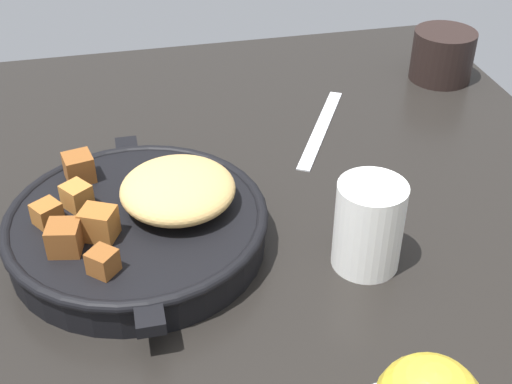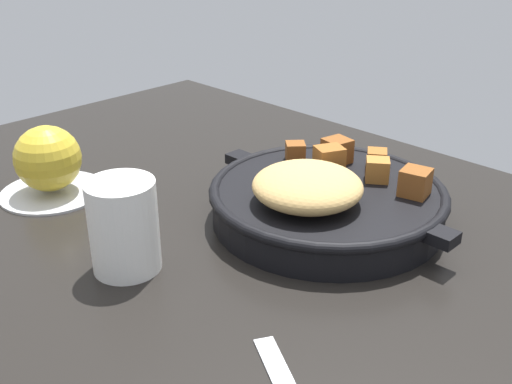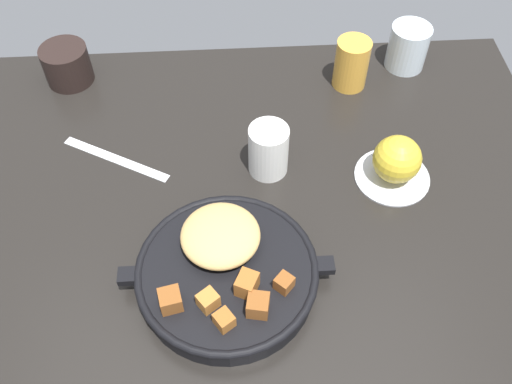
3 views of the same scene
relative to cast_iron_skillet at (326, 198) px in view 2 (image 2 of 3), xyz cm
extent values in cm
cube|color=black|center=(3.97, 12.67, -4.00)|extent=(103.17, 78.68, 2.40)
cylinder|color=black|center=(0.08, -0.39, -0.90)|extent=(24.74, 24.74, 3.79)
torus|color=black|center=(0.08, -0.39, 0.69)|extent=(25.45, 25.45, 1.20)
cube|color=black|center=(13.66, -0.39, 0.43)|extent=(2.64, 2.40, 1.20)
cube|color=black|center=(-13.50, -0.39, 0.43)|extent=(2.64, 2.40, 1.20)
ellipsoid|color=tan|center=(-0.60, 3.85, 2.85)|extent=(11.18, 11.12, 3.70)
cube|color=#935623|center=(2.70, -3.77, 2.49)|extent=(3.56, 3.79, 2.99)
cube|color=brown|center=(-7.27, -5.43, 2.40)|extent=(3.35, 3.32, 2.82)
cube|color=#A86B2D|center=(-2.43, -5.71, 2.23)|extent=(3.32, 3.28, 2.47)
cube|color=brown|center=(7.63, -3.68, 2.09)|extent=(3.05, 3.06, 2.20)
cube|color=brown|center=(4.10, -6.82, 2.39)|extent=(3.27, 3.29, 2.79)
cube|color=#935623|center=(-0.44, -8.48, 2.08)|extent=(3.11, 3.16, 2.17)
cylinder|color=#B7BABF|center=(27.39, 17.24, -2.50)|extent=(12.22, 12.22, 0.60)
sphere|color=gold|center=(27.39, 17.24, 1.65)|extent=(7.69, 7.69, 7.69)
cylinder|color=white|center=(7.35, 20.41, 1.65)|extent=(6.41, 6.41, 8.89)
camera|label=1|loc=(53.32, -0.59, 40.51)|focal=47.92mm
camera|label=2|loc=(-36.06, 46.95, 28.67)|focal=43.04mm
camera|label=3|loc=(1.72, -39.52, 68.35)|focal=39.55mm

